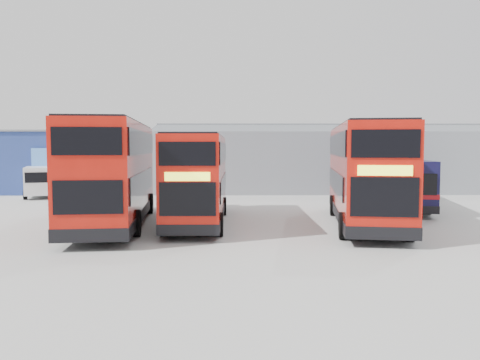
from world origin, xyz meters
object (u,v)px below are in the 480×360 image
office_block (75,161)px  single_decker_blue (398,183)px  maintenance_shed (326,160)px  double_decker_right (365,175)px  double_decker_left (114,175)px  panel_van (41,180)px  double_decker_centre (198,179)px

office_block → single_decker_blue: size_ratio=1.08×
single_decker_blue → maintenance_shed: bearing=-70.2°
double_decker_right → double_decker_left: bearing=-170.6°
double_decker_left → double_decker_right: (12.07, 0.19, -0.05)m
office_block → double_decker_right: office_block is taller
single_decker_blue → office_block: bearing=-13.8°
double_decker_right → panel_van: double_decker_right is taller
single_decker_blue → panel_van: bearing=-3.1°
office_block → double_decker_centre: office_block is taller
single_decker_blue → panel_van: single_decker_blue is taller
office_block → single_decker_blue: 26.49m
panel_van → double_decker_centre: bearing=-63.6°
double_decker_left → panel_van: size_ratio=2.10×
maintenance_shed → office_block: bearing=-174.8°
maintenance_shed → double_decker_right: (-1.97, -19.89, -0.20)m
office_block → panel_van: 5.08m
double_decker_centre → maintenance_shed: bearing=62.6°
panel_van → single_decker_blue: bearing=-33.6°
maintenance_shed → panel_van: bearing=-163.5°
double_decker_right → single_decker_blue: 7.94m
single_decker_blue → double_decker_right: bearing=70.5°
double_decker_right → panel_van: bearing=156.6°
double_decker_left → double_decker_centre: double_decker_left is taller
double_decker_centre → panel_van: (-12.90, 12.47, -0.88)m
maintenance_shed → panel_van: 24.01m
double_decker_right → panel_van: 24.77m
office_block → double_decker_centre: bearing=-55.4°
panel_van → maintenance_shed: bearing=-3.0°
office_block → double_decker_right: size_ratio=1.05×
double_decker_left → double_decker_centre: 4.05m
office_block → panel_van: (-0.98, -4.82, -1.29)m
maintenance_shed → single_decker_blue: maintenance_shed is taller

